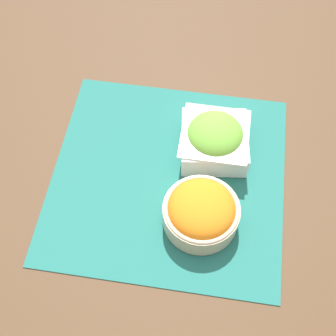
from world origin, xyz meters
TOP-DOWN VIEW (x-y plane):
  - ground_plane at (0.00, 0.00)m, footprint 3.00×3.00m
  - placemat at (0.00, 0.00)m, footprint 0.44×0.43m
  - carrot_bowl at (-0.07, 0.08)m, footprint 0.14×0.14m
  - lettuce_bowl at (-0.08, -0.07)m, footprint 0.14×0.14m

SIDE VIEW (x-z plane):
  - ground_plane at x=0.00m, z-range 0.00..0.00m
  - placemat at x=0.00m, z-range 0.00..0.00m
  - carrot_bowl at x=-0.07m, z-range 0.00..0.08m
  - lettuce_bowl at x=-0.08m, z-range 0.00..0.08m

